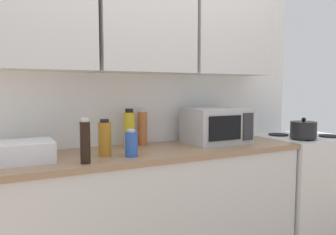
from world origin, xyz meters
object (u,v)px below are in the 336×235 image
object	(u,v)px
bottle_yellow_mustard	(129,129)
bottle_blue_cleaner	(131,144)
bottle_amber_vinegar	(105,139)
bottle_soy_dark	(85,141)
kettle	(303,130)
dish_rack	(20,152)
bottle_spice_jar	(142,128)
microwave	(216,125)
stove_range	(302,184)

from	to	relation	value
bottle_yellow_mustard	bottle_blue_cleaner	size ratio (longest dim) A/B	1.63
bottle_amber_vinegar	bottle_soy_dark	world-z (taller)	bottle_soy_dark
kettle	bottle_yellow_mustard	distance (m)	1.49
bottle_blue_cleaner	kettle	bearing A→B (deg)	0.01
dish_rack	bottle_spice_jar	size ratio (longest dim) A/B	1.36
microwave	bottle_yellow_mustard	xyz separation A→B (m)	(-0.69, 0.13, -0.00)
bottle_amber_vinegar	bottle_yellow_mustard	xyz separation A→B (m)	(0.26, 0.25, 0.02)
stove_range	dish_rack	size ratio (longest dim) A/B	2.40
stove_range	bottle_blue_cleaner	size ratio (longest dim) A/B	5.20
dish_rack	kettle	bearing A→B (deg)	-4.14
bottle_yellow_mustard	stove_range	bearing A→B (deg)	-6.76
bottle_spice_jar	bottle_soy_dark	bearing A→B (deg)	-140.87
bottle_yellow_mustard	bottle_soy_dark	bearing A→B (deg)	-136.60
stove_range	bottle_blue_cleaner	bearing A→B (deg)	-175.38
stove_range	bottle_yellow_mustard	size ratio (longest dim) A/B	3.19
bottle_yellow_mustard	dish_rack	bearing A→B (deg)	-167.12
microwave	stove_range	bearing A→B (deg)	-3.74
bottle_soy_dark	bottle_amber_vinegar	bearing A→B (deg)	43.27
dish_rack	bottle_amber_vinegar	size ratio (longest dim) A/B	1.59
bottle_yellow_mustard	bottle_soy_dark	size ratio (longest dim) A/B	1.08
bottle_blue_cleaner	bottle_soy_dark	bearing A→B (deg)	-168.63
bottle_yellow_mustard	bottle_amber_vinegar	bearing A→B (deg)	-136.51
kettle	dish_rack	bearing A→B (deg)	175.86
stove_range	dish_rack	distance (m)	2.44
dish_rack	bottle_soy_dark	world-z (taller)	bottle_soy_dark
kettle	bottle_spice_jar	size ratio (longest dim) A/B	0.77
microwave	bottle_soy_dark	xyz separation A→B (m)	(-1.11, -0.26, -0.01)
stove_range	kettle	world-z (taller)	kettle
stove_range	bottle_soy_dark	distance (m)	2.13
microwave	dish_rack	xyz separation A→B (m)	(-1.45, -0.04, -0.08)
bottle_soy_dark	bottle_spice_jar	size ratio (longest dim) A/B	0.95
stove_range	bottle_soy_dark	world-z (taller)	bottle_soy_dark
dish_rack	bottle_yellow_mustard	distance (m)	0.78
kettle	bottle_spice_jar	bearing A→B (deg)	164.16
kettle	bottle_spice_jar	world-z (taller)	bottle_spice_jar
stove_range	dish_rack	bearing A→B (deg)	179.52
bottle_amber_vinegar	bottle_blue_cleaner	xyz separation A→B (m)	(0.15, -0.09, -0.03)
bottle_soy_dark	kettle	bearing A→B (deg)	1.90
microwave	kettle	bearing A→B (deg)	-14.72
microwave	bottle_spice_jar	distance (m)	0.59
kettle	dish_rack	xyz separation A→B (m)	(-2.21, 0.16, -0.02)
microwave	bottle_soy_dark	size ratio (longest dim) A/B	1.81
microwave	bottle_spice_jar	world-z (taller)	same
kettle	bottle_amber_vinegar	bearing A→B (deg)	177.08
bottle_amber_vinegar	bottle_soy_dark	distance (m)	0.22
bottle_spice_jar	dish_rack	bearing A→B (deg)	-166.07
kettle	dish_rack	distance (m)	2.22
bottle_amber_vinegar	bottle_soy_dark	xyz separation A→B (m)	(-0.16, -0.15, 0.01)
kettle	bottle_soy_dark	bearing A→B (deg)	-178.10
microwave	bottle_amber_vinegar	distance (m)	0.96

